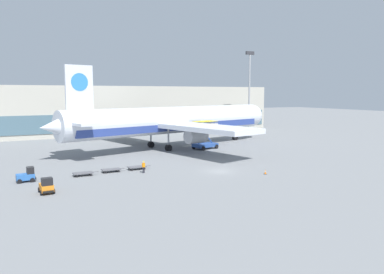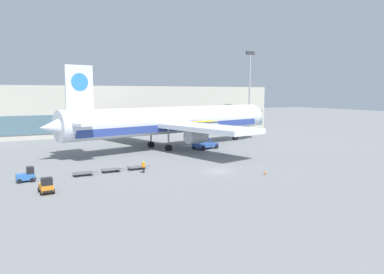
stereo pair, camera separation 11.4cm
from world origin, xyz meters
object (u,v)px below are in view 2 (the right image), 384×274
at_px(light_mast, 250,86).
at_px(scissor_lift_loader, 205,138).
at_px(baggage_dolly_second, 111,170).
at_px(traffic_cone_near, 265,172).
at_px(airplane_main, 172,121).
at_px(baggage_tug_foreground, 27,175).
at_px(baggage_dolly_lead, 83,173).
at_px(baggage_dolly_third, 137,167).
at_px(baggage_tug_mid, 46,186).
at_px(ground_crew_near, 143,166).

height_order(light_mast, scissor_lift_loader, light_mast).
xyz_separation_m(baggage_dolly_second, traffic_cone_near, (20.07, -11.83, -0.05)).
bearing_deg(traffic_cone_near, scissor_lift_loader, 80.59).
distance_m(airplane_main, baggage_tug_foreground, 37.04).
distance_m(scissor_lift_loader, baggage_tug_foreground, 39.56).
distance_m(baggage_tug_foreground, traffic_cone_near, 33.72).
relative_size(baggage_dolly_lead, baggage_dolly_third, 1.00).
height_order(baggage_tug_mid, traffic_cone_near, baggage_tug_mid).
distance_m(light_mast, airplane_main, 38.20).
xyz_separation_m(airplane_main, traffic_cone_near, (1.41, -31.22, -5.50)).
bearing_deg(baggage_dolly_lead, baggage_dolly_third, 5.42).
bearing_deg(ground_crew_near, traffic_cone_near, -45.48).
distance_m(baggage_tug_mid, ground_crew_near, 15.39).
height_order(airplane_main, baggage_dolly_lead, airplane_main).
relative_size(ground_crew_near, traffic_cone_near, 2.66).
xyz_separation_m(scissor_lift_loader, baggage_dolly_lead, (-28.78, -15.36, -1.86)).
distance_m(baggage_tug_foreground, baggage_dolly_third, 16.03).
bearing_deg(baggage_tug_foreground, traffic_cone_near, -21.38).
bearing_deg(airplane_main, baggage_tug_mid, -149.88).
bearing_deg(light_mast, airplane_main, -152.19).
distance_m(light_mast, baggage_dolly_lead, 68.76).
height_order(baggage_dolly_third, ground_crew_near, ground_crew_near).
bearing_deg(baggage_tug_mid, traffic_cone_near, 80.31).
height_order(airplane_main, traffic_cone_near, airplane_main).
height_order(baggage_tug_mid, baggage_dolly_lead, baggage_tug_mid).
bearing_deg(baggage_dolly_second, scissor_lift_loader, 30.72).
relative_size(scissor_lift_loader, baggage_dolly_third, 1.62).
bearing_deg(airplane_main, baggage_dolly_third, -141.07).
xyz_separation_m(baggage_tug_mid, traffic_cone_near, (30.17, -3.29, -0.54)).
height_order(light_mast, airplane_main, light_mast).
relative_size(airplane_main, baggage_tug_foreground, 22.65).
relative_size(baggage_tug_mid, baggage_dolly_lead, 0.68).
xyz_separation_m(airplane_main, baggage_dolly_second, (-18.66, -19.40, -5.45)).
distance_m(scissor_lift_loader, traffic_cone_near, 26.90).
distance_m(baggage_tug_mid, traffic_cone_near, 30.35).
bearing_deg(baggage_dolly_lead, baggage_dolly_second, 9.17).
xyz_separation_m(airplane_main, scissor_lift_loader, (5.79, -4.75, -3.59)).
bearing_deg(airplane_main, ground_crew_near, -137.08).
bearing_deg(light_mast, scissor_lift_loader, -140.85).
relative_size(baggage_dolly_second, traffic_cone_near, 5.35).
bearing_deg(light_mast, baggage_tug_mid, -143.72).
bearing_deg(traffic_cone_near, baggage_dolly_lead, 155.50).
xyz_separation_m(baggage_dolly_second, ground_crew_near, (4.20, -2.85, 0.71)).
bearing_deg(baggage_dolly_third, ground_crew_near, -88.86).
bearing_deg(traffic_cone_near, baggage_tug_foreground, 161.26).
bearing_deg(traffic_cone_near, baggage_dolly_second, 149.48).
bearing_deg(baggage_tug_mid, baggage_tug_foreground, -170.34).
relative_size(baggage_tug_foreground, traffic_cone_near, 3.64).
relative_size(light_mast, baggage_dolly_third, 6.54).
relative_size(baggage_tug_foreground, baggage_dolly_third, 0.68).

